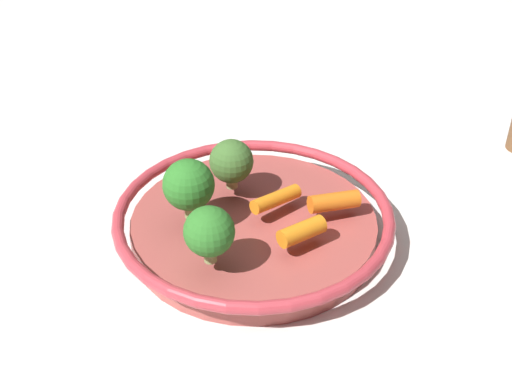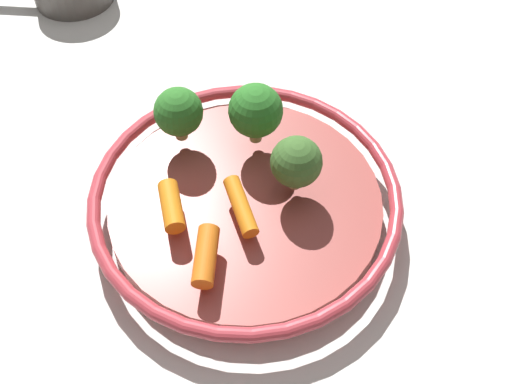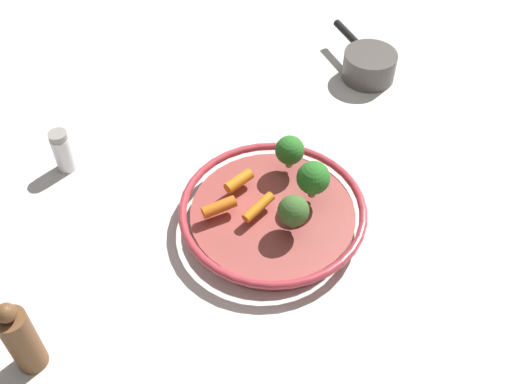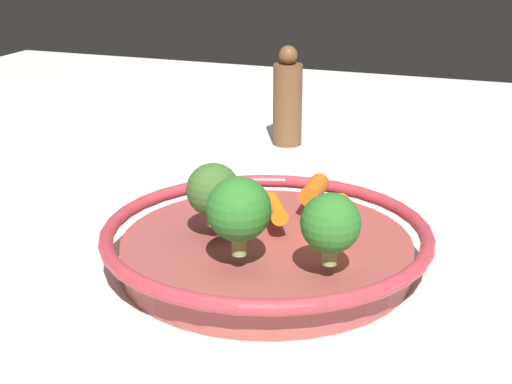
% 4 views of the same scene
% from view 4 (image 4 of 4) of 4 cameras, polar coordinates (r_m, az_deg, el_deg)
% --- Properties ---
extents(ground_plane, '(1.96, 1.96, 0.00)m').
position_cam_4_polar(ground_plane, '(0.75, 0.76, -5.55)').
color(ground_plane, silver).
extents(serving_bowl, '(0.31, 0.31, 0.04)m').
position_cam_4_polar(serving_bowl, '(0.74, 0.76, -3.94)').
color(serving_bowl, '#A84C47').
rests_on(serving_bowl, ground_plane).
extents(baby_carrot_back, '(0.04, 0.06, 0.02)m').
position_cam_4_polar(baby_carrot_back, '(0.74, 6.43, -1.42)').
color(baby_carrot_back, orange).
rests_on(baby_carrot_back, serving_bowl).
extents(baby_carrot_near_rim, '(0.04, 0.06, 0.02)m').
position_cam_4_polar(baby_carrot_near_rim, '(0.75, 1.62, -1.23)').
color(baby_carrot_near_rim, orange).
rests_on(baby_carrot_near_rim, serving_bowl).
extents(baby_carrot_right, '(0.02, 0.06, 0.02)m').
position_cam_4_polar(baby_carrot_right, '(0.80, 4.30, 0.18)').
color(baby_carrot_right, orange).
rests_on(baby_carrot_right, serving_bowl).
extents(broccoli_floret_large, '(0.06, 0.06, 0.07)m').
position_cam_4_polar(broccoli_floret_large, '(0.66, -1.62, -1.26)').
color(broccoli_floret_large, '#94AD66').
rests_on(broccoli_floret_large, serving_bowl).
extents(broccoli_floret_mid, '(0.05, 0.05, 0.06)m').
position_cam_4_polar(broccoli_floret_mid, '(0.72, -3.15, 0.12)').
color(broccoli_floret_mid, tan).
rests_on(broccoli_floret_mid, serving_bowl).
extents(broccoli_floret_small, '(0.05, 0.05, 0.06)m').
position_cam_4_polar(broccoli_floret_small, '(0.64, 5.48, -2.32)').
color(broccoli_floret_small, '#95AB66').
rests_on(broccoli_floret_small, serving_bowl).
extents(pepper_mill, '(0.04, 0.04, 0.14)m').
position_cam_4_polar(pepper_mill, '(1.13, 2.33, 6.69)').
color(pepper_mill, brown).
rests_on(pepper_mill, ground_plane).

